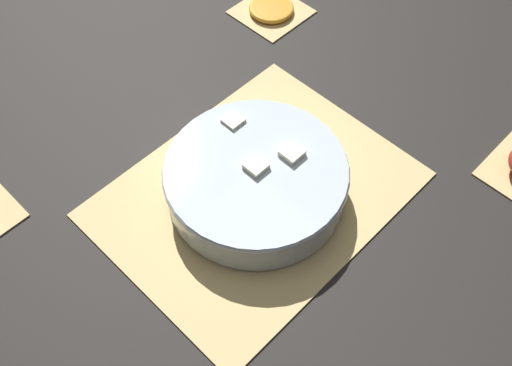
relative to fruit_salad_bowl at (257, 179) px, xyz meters
The scene contains 5 objects.
ground_plane 0.04m from the fruit_salad_bowl, 151.73° to the left, with size 6.00×6.00×0.00m, color black.
bamboo_mat_center 0.04m from the fruit_salad_bowl, 151.73° to the left, with size 0.46×0.36×0.01m.
coaster_mat_far_right 0.44m from the fruit_salad_bowl, 40.52° to the left, with size 0.13×0.13×0.01m.
fruit_salad_bowl is the anchor object (origin of this frame).
orange_slice_whole 0.44m from the fruit_salad_bowl, 40.52° to the left, with size 0.09×0.09×0.01m.
Camera 1 is at (-0.38, -0.37, 0.78)m, focal length 42.00 mm.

